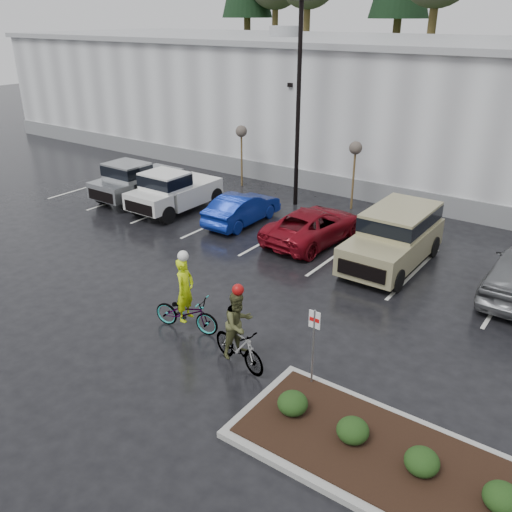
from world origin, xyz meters
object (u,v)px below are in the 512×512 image
Objects in this scene: car_red at (314,225)px; suv_tan at (393,239)px; fire_lane_sign at (314,339)px; car_blue at (242,208)px; sapling_mid at (355,152)px; cyclist_hivis at (186,306)px; pickup_white at (179,189)px; sapling_west at (241,135)px; pickup_silver at (142,179)px; cyclist_olive at (239,337)px; lamppost at (299,82)px.

suv_tan is (3.48, -0.39, 0.35)m from car_red.
car_blue is (-8.33, 8.23, -0.73)m from fire_lane_sign.
sapling_mid is 1.28× the size of cyclist_hivis.
sapling_west is at bearing 89.01° from pickup_white.
sapling_west is 0.65× the size of car_red.
pickup_silver is at bearing -153.68° from sapling_mid.
fire_lane_sign is 0.43× the size of suv_tan.
suv_tan is (10.53, -4.93, -1.70)m from sapling_west.
pickup_silver is at bearing 150.55° from fire_lane_sign.
pickup_white is at bearing -144.24° from sapling_mid.
pickup_silver reaches higher than car_red.
sapling_mid is 0.65× the size of car_red.
suv_tan is 8.19m from cyclist_olive.
sapling_mid is at bearing -124.36° from car_blue.
pickup_white is at bearing -3.42° from pickup_silver.
fire_lane_sign is 0.54× the size of car_blue.
sapling_west is 5.05m from pickup_white.
pickup_silver is (-9.26, -4.58, -1.75)m from sapling_mid.
sapling_west is at bearing 19.80° from cyclist_hivis.
pickup_silver is 2.68m from pickup_white.
sapling_west is at bearing 58.93° from pickup_silver.
lamppost is 1.81× the size of suv_tan.
lamppost reaches higher than car_blue.
pickup_silver is at bearing 41.12° from cyclist_hivis.
car_blue is (3.47, -4.57, -2.05)m from sapling_west.
sapling_west is 1.34× the size of cyclist_olive.
suv_tan reaches higher than car_blue.
sapling_mid is 1.34× the size of cyclist_olive.
cyclist_hivis is (-4.35, 0.25, -0.64)m from fire_lane_sign.
cyclist_hivis is at bearing -59.30° from sapling_west.
cyclist_olive is at bearing -53.25° from sapling_west.
sapling_west is 16.44m from cyclist_olive.
cyclist_olive is at bearing -113.85° from cyclist_hivis.
pickup_white is at bearing -90.99° from sapling_west.
fire_lane_sign is at bearing -56.54° from lamppost.
lamppost reaches higher than pickup_white.
pickup_white is 1.27× the size of car_blue.
sapling_west is 0.78× the size of car_blue.
pickup_silver is (-14.56, 8.22, -0.43)m from fire_lane_sign.
suv_tan is (-1.27, 7.87, -0.38)m from fire_lane_sign.
sapling_west is at bearing -53.56° from car_blue.
pickup_silver is 12.96m from cyclist_hivis.
cyclist_hivis reaches higher than car_blue.
sapling_west is 0.62× the size of pickup_white.
cyclist_hivis is (3.45, -11.55, -4.92)m from lamppost.
cyclist_hivis is 2.38m from cyclist_olive.
fire_lane_sign is at bearing 134.54° from car_blue.
fire_lane_sign is 0.88× the size of cyclist_hivis.
fire_lane_sign is 0.42× the size of pickup_white.
car_blue is at bearing 4.85° from car_red.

